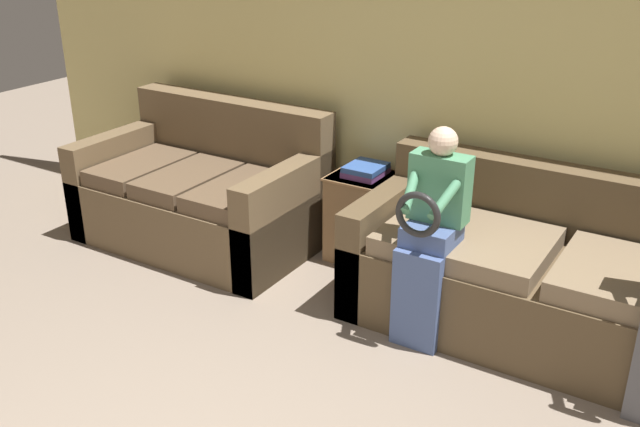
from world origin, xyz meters
name	(u,v)px	position (x,y,z in m)	size (l,w,h in m)	color
wall_back	(493,80)	(0.00, 3.10, 1.27)	(7.69, 0.06, 2.55)	#DBCC7F
couch_main	(556,283)	(0.64, 2.56, 0.33)	(2.25, 0.95, 0.88)	brown
couch_side	(204,195)	(-1.84, 2.51, 0.34)	(1.65, 1.00, 0.96)	brown
child_left_seated	(430,230)	(0.04, 2.16, 0.66)	(0.32, 0.37, 1.20)	#475B8E
side_shelf	(363,216)	(-0.73, 2.84, 0.31)	(0.43, 0.41, 0.60)	olive
book_stack	(366,170)	(-0.72, 2.85, 0.64)	(0.24, 0.28, 0.07)	#7A4284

